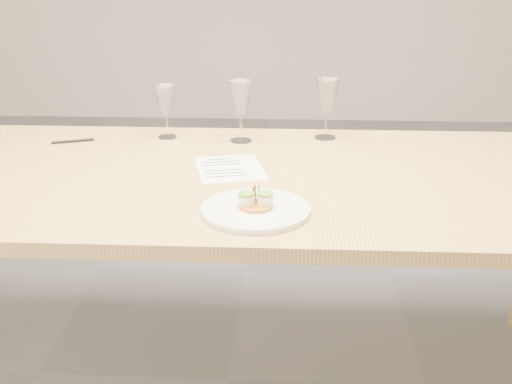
{
  "coord_description": "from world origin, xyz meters",
  "views": [
    {
      "loc": [
        0.18,
        -1.8,
        1.39
      ],
      "look_at": [
        0.11,
        -0.28,
        0.8
      ],
      "focal_mm": 45.0,
      "sensor_mm": 36.0,
      "label": 1
    }
  ],
  "objects_px": {
    "recipe_sheet": "(230,168)",
    "wine_glass_2": "(241,99)",
    "wine_glass_1": "(166,101)",
    "wine_glass_3": "(327,97)",
    "ballpoint_pen": "(73,141)",
    "dinner_plate": "(256,209)",
    "dining_table": "(225,194)"
  },
  "relations": [
    {
      "from": "ballpoint_pen",
      "to": "wine_glass_3",
      "type": "distance_m",
      "value": 0.89
    },
    {
      "from": "wine_glass_3",
      "to": "recipe_sheet",
      "type": "bearing_deg",
      "value": -131.77
    },
    {
      "from": "dining_table",
      "to": "wine_glass_3",
      "type": "distance_m",
      "value": 0.55
    },
    {
      "from": "recipe_sheet",
      "to": "wine_glass_2",
      "type": "relative_size",
      "value": 1.36
    },
    {
      "from": "dinner_plate",
      "to": "wine_glass_2",
      "type": "distance_m",
      "value": 0.66
    },
    {
      "from": "wine_glass_1",
      "to": "wine_glass_2",
      "type": "relative_size",
      "value": 0.88
    },
    {
      "from": "ballpoint_pen",
      "to": "wine_glass_3",
      "type": "bearing_deg",
      "value": -13.98
    },
    {
      "from": "dinner_plate",
      "to": "wine_glass_1",
      "type": "bearing_deg",
      "value": 117.46
    },
    {
      "from": "dinner_plate",
      "to": "wine_glass_3",
      "type": "height_order",
      "value": "wine_glass_3"
    },
    {
      "from": "ballpoint_pen",
      "to": "wine_glass_1",
      "type": "height_order",
      "value": "wine_glass_1"
    },
    {
      "from": "wine_glass_1",
      "to": "wine_glass_3",
      "type": "height_order",
      "value": "wine_glass_3"
    },
    {
      "from": "wine_glass_2",
      "to": "dining_table",
      "type": "bearing_deg",
      "value": -94.12
    },
    {
      "from": "dining_table",
      "to": "dinner_plate",
      "type": "height_order",
      "value": "dinner_plate"
    },
    {
      "from": "dinner_plate",
      "to": "wine_glass_3",
      "type": "distance_m",
      "value": 0.73
    },
    {
      "from": "dinner_plate",
      "to": "wine_glass_2",
      "type": "height_order",
      "value": "wine_glass_2"
    },
    {
      "from": "dining_table",
      "to": "ballpoint_pen",
      "type": "relative_size",
      "value": 17.51
    },
    {
      "from": "recipe_sheet",
      "to": "wine_glass_3",
      "type": "relative_size",
      "value": 1.37
    },
    {
      "from": "recipe_sheet",
      "to": "wine_glass_1",
      "type": "bearing_deg",
      "value": 113.92
    },
    {
      "from": "wine_glass_2",
      "to": "wine_glass_1",
      "type": "bearing_deg",
      "value": 173.14
    },
    {
      "from": "recipe_sheet",
      "to": "wine_glass_2",
      "type": "xyz_separation_m",
      "value": [
        0.01,
        0.29,
        0.15
      ]
    },
    {
      "from": "dining_table",
      "to": "recipe_sheet",
      "type": "xyz_separation_m",
      "value": [
        0.01,
        0.04,
        0.07
      ]
    },
    {
      "from": "recipe_sheet",
      "to": "dinner_plate",
      "type": "bearing_deg",
      "value": -87.81
    },
    {
      "from": "dinner_plate",
      "to": "recipe_sheet",
      "type": "xyz_separation_m",
      "value": [
        -0.1,
        0.34,
        -0.01
      ]
    },
    {
      "from": "wine_glass_2",
      "to": "wine_glass_3",
      "type": "bearing_deg",
      "value": 10.1
    },
    {
      "from": "recipe_sheet",
      "to": "dining_table",
      "type": "bearing_deg",
      "value": -117.34
    },
    {
      "from": "dinner_plate",
      "to": "wine_glass_3",
      "type": "xyz_separation_m",
      "value": [
        0.21,
        0.69,
        0.14
      ]
    },
    {
      "from": "wine_glass_1",
      "to": "wine_glass_3",
      "type": "distance_m",
      "value": 0.56
    },
    {
      "from": "dining_table",
      "to": "wine_glass_1",
      "type": "relative_size",
      "value": 12.92
    },
    {
      "from": "ballpoint_pen",
      "to": "wine_glass_3",
      "type": "xyz_separation_m",
      "value": [
        0.87,
        0.1,
        0.14
      ]
    },
    {
      "from": "ballpoint_pen",
      "to": "dinner_plate",
      "type": "bearing_deg",
      "value": -62.16
    },
    {
      "from": "wine_glass_1",
      "to": "wine_glass_2",
      "type": "bearing_deg",
      "value": -6.86
    },
    {
      "from": "dinner_plate",
      "to": "wine_glass_1",
      "type": "relative_size",
      "value": 1.5
    }
  ]
}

